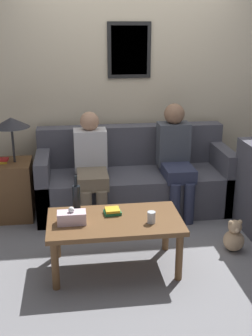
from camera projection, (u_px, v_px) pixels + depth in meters
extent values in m
plane|color=gray|center=(140.00, 226.00, 4.35)|extent=(16.00, 16.00, 0.00)
cube|color=beige|center=(129.00, 86.00, 4.78)|extent=(9.00, 0.06, 2.60)
cube|color=black|center=(129.00, 50.00, 4.61)|extent=(0.48, 0.02, 0.60)
cube|color=silver|center=(129.00, 50.00, 4.60)|extent=(0.40, 0.01, 0.52)
cube|color=#4C4C56|center=(134.00, 190.00, 4.68)|extent=(2.10, 0.80, 0.44)
cube|color=#4C4C56|center=(131.00, 144.00, 4.82)|extent=(2.10, 0.20, 0.45)
cube|color=#4C4C56|center=(44.00, 184.00, 4.52)|extent=(0.14, 0.80, 0.69)
cube|color=#4C4C56|center=(220.00, 176.00, 4.76)|extent=(0.14, 0.80, 0.69)
cube|color=brown|center=(115.00, 221.00, 3.47)|extent=(1.11, 0.61, 0.04)
cylinder|color=brown|center=(55.00, 266.00, 3.26)|extent=(0.06, 0.06, 0.42)
cylinder|color=brown|center=(179.00, 257.00, 3.38)|extent=(0.06, 0.06, 0.42)
cylinder|color=brown|center=(57.00, 236.00, 3.71)|extent=(0.06, 0.06, 0.42)
cylinder|color=brown|center=(166.00, 229.00, 3.84)|extent=(0.06, 0.06, 0.42)
cube|color=brown|center=(12.00, 190.00, 4.46)|extent=(0.43, 0.43, 0.62)
cylinder|color=#262628|center=(13.00, 144.00, 4.30)|extent=(0.02, 0.02, 0.39)
cone|color=#2D2D33|center=(11.00, 122.00, 4.23)|extent=(0.37, 0.37, 0.10)
cube|color=gold|center=(3.00, 162.00, 4.33)|extent=(0.10, 0.09, 0.03)
cube|color=red|center=(2.00, 160.00, 4.32)|extent=(0.12, 0.09, 0.03)
cylinder|color=black|center=(76.00, 198.00, 3.62)|extent=(0.07, 0.07, 0.22)
cylinder|color=black|center=(76.00, 181.00, 3.57)|extent=(0.03, 0.03, 0.09)
cylinder|color=silver|center=(151.00, 217.00, 3.39)|extent=(0.07, 0.07, 0.10)
cube|color=#237547|center=(112.00, 212.00, 3.56)|extent=(0.15, 0.12, 0.03)
cube|color=gold|center=(112.00, 210.00, 3.55)|extent=(0.12, 0.12, 0.02)
cube|color=silver|center=(72.00, 218.00, 3.38)|extent=(0.23, 0.12, 0.10)
sphere|color=white|center=(71.00, 210.00, 3.36)|extent=(0.05, 0.05, 0.05)
cube|color=#756651|center=(92.00, 178.00, 4.29)|extent=(0.31, 0.49, 0.14)
cylinder|color=#756651|center=(87.00, 212.00, 4.14)|extent=(0.11, 0.11, 0.44)
cylinder|color=#756651|center=(102.00, 212.00, 4.15)|extent=(0.11, 0.11, 0.44)
cube|color=silver|center=(90.00, 150.00, 4.44)|extent=(0.34, 0.22, 0.44)
sphere|color=tan|center=(90.00, 121.00, 4.34)|extent=(0.20, 0.20, 0.20)
cube|color=#2D334C|center=(177.00, 172.00, 4.46)|extent=(0.31, 0.46, 0.14)
cylinder|color=#2D334C|center=(175.00, 204.00, 4.32)|extent=(0.11, 0.11, 0.44)
cylinder|color=#2D334C|center=(189.00, 203.00, 4.34)|extent=(0.11, 0.11, 0.44)
cube|color=#474C56|center=(173.00, 144.00, 4.59)|extent=(0.34, 0.22, 0.47)
sphere|color=#8C664C|center=(174.00, 114.00, 4.48)|extent=(0.22, 0.22, 0.22)
sphere|color=tan|center=(234.00, 241.00, 3.86)|extent=(0.19, 0.19, 0.19)
sphere|color=tan|center=(235.00, 227.00, 3.81)|extent=(0.13, 0.13, 0.13)
sphere|color=tan|center=(231.00, 223.00, 3.79)|extent=(0.04, 0.04, 0.04)
sphere|color=tan|center=(240.00, 222.00, 3.80)|extent=(0.04, 0.04, 0.04)
sphere|color=beige|center=(237.00, 230.00, 3.77)|extent=(0.05, 0.05, 0.05)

